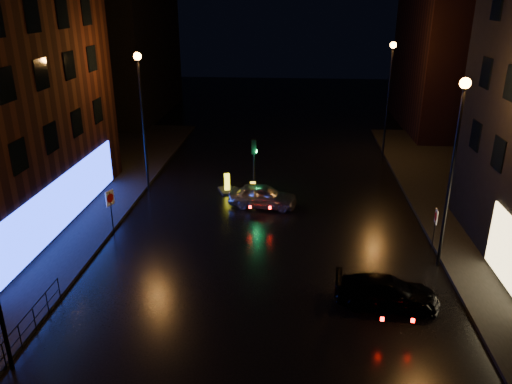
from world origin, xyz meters
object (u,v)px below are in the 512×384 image
road_sign_right (436,220)px  traffic_signal (254,186)px  bollard_near (253,196)px  silver_hatchback (263,196)px  road_sign_left (110,202)px  dark_sedan (387,292)px  bollard_far (227,187)px

road_sign_right → traffic_signal: bearing=-30.8°
bollard_near → road_sign_right: (9.08, -5.49, 1.30)m
silver_hatchback → road_sign_left: road_sign_left is taller
silver_hatchback → bollard_near: bearing=42.5°
dark_sedan → road_sign_left: size_ratio=1.70×
dark_sedan → bollard_far: dark_sedan is taller
road_sign_right → road_sign_left: bearing=3.2°
road_sign_right → bollard_near: bearing=-26.4°
road_sign_left → road_sign_right: road_sign_left is taller
dark_sedan → bollard_near: dark_sedan is taller
bollard_near → road_sign_right: size_ratio=0.68×
silver_hatchback → bollard_near: silver_hatchback is taller
silver_hatchback → traffic_signal: bearing=26.3°
traffic_signal → road_sign_left: 9.12m
road_sign_left → road_sign_right: 15.80m
traffic_signal → dark_sedan: 12.90m
silver_hatchback → bollard_far: bearing=54.2°
silver_hatchback → bollard_far: size_ratio=2.49×
bollard_near → bollard_far: bollard_far is taller
dark_sedan → road_sign_right: (2.96, 4.84, 0.97)m
traffic_signal → bollard_far: 1.74m
traffic_signal → bollard_near: bearing=-89.2°
bollard_far → road_sign_right: bearing=-54.6°
road_sign_left → road_sign_right: size_ratio=1.14×
silver_hatchback → road_sign_right: bearing=-111.2°
dark_sedan → road_sign_right: bearing=-26.1°
bollard_near → road_sign_right: road_sign_right is taller
bollard_near → bollard_far: 2.15m
road_sign_left → dark_sedan: bearing=-1.6°
silver_hatchback → road_sign_left: size_ratio=1.64×
traffic_signal → road_sign_left: traffic_signal is taller
silver_hatchback → road_sign_right: (8.43, -4.57, 0.89)m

